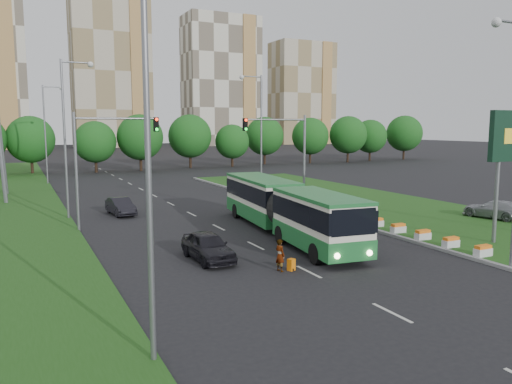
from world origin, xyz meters
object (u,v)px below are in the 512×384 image
pedestrian (280,255)px  shopping_trolley (291,265)px  car_left_near (208,246)px  traffic_mast_median (288,147)px  traffic_mast_left (101,152)px  articulated_bus (283,208)px  car_left_far (121,206)px  car_median (495,209)px

pedestrian → shopping_trolley: (0.56, -0.14, -0.51)m
car_left_near → shopping_trolley: (3.03, -3.61, -0.46)m
shopping_trolley → pedestrian: bearing=143.5°
traffic_mast_median → traffic_mast_left: 15.19m
traffic_mast_left → shopping_trolley: size_ratio=13.63×
traffic_mast_median → car_left_near: 17.09m
traffic_mast_left → articulated_bus: size_ratio=0.45×
pedestrian → car_left_far: bearing=-0.6°
traffic_mast_left → car_median: traffic_mast_left is taller
shopping_trolley → car_left_far: bearing=80.5°
traffic_mast_median → articulated_bus: 9.94m
car_left_far → car_median: (25.09, -14.70, 0.15)m
articulated_bus → shopping_trolley: articulated_bus is taller
car_left_far → car_median: 29.08m
car_median → traffic_mast_left: bearing=-30.6°
traffic_mast_left → car_left_near: size_ratio=1.81×
pedestrian → shopping_trolley: 0.77m
traffic_mast_median → car_median: bearing=-41.1°
car_left_far → traffic_mast_left: bearing=-118.3°
articulated_bus → car_left_far: (-8.21, 12.09, -1.09)m
car_left_near → shopping_trolley: size_ratio=7.53×
articulated_bus → pedestrian: size_ratio=10.95×
car_left_near → car_left_far: car_left_near is taller
shopping_trolley → car_left_near: bearing=107.4°
car_median → pedestrian: pedestrian is taller
articulated_bus → pedestrian: articulated_bus is taller
traffic_mast_left → pedestrian: 16.20m
car_left_near → car_median: (23.55, 1.26, 0.08)m
car_left_near → articulated_bus: bearing=28.4°
articulated_bus → shopping_trolley: bearing=-109.6°
traffic_mast_median → articulated_bus: (-4.80, -7.94, -3.57)m
traffic_mast_median → shopping_trolley: traffic_mast_median is taller
car_median → articulated_bus: bearing=-20.1°
car_left_near → pedestrian: size_ratio=2.74×
traffic_mast_median → articulated_bus: traffic_mast_median is taller
car_left_near → car_left_far: 16.04m
articulated_bus → car_median: 17.11m
pedestrian → car_median: bearing=-89.6°
articulated_bus → car_median: bearing=-2.4°
car_left_near → shopping_trolley: 4.73m
traffic_mast_left → car_left_near: 12.31m
car_median → shopping_trolley: bearing=2.1°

